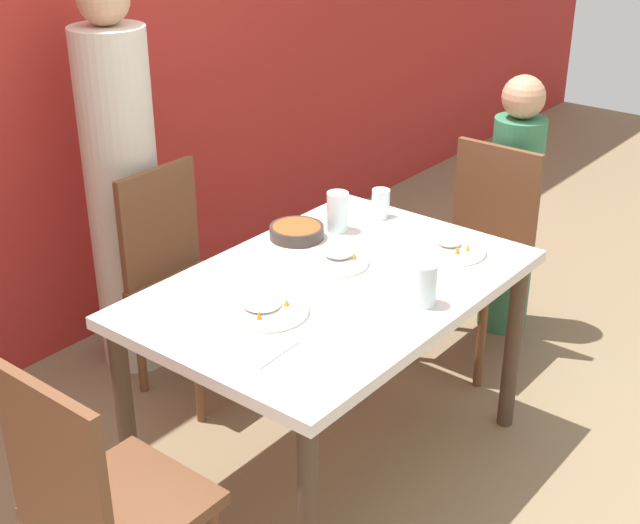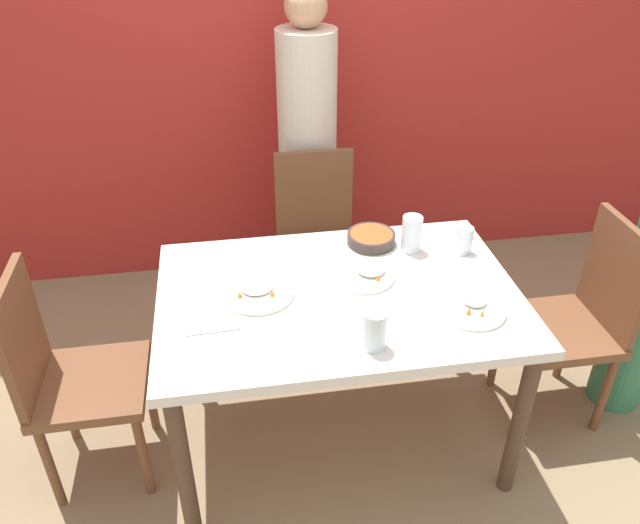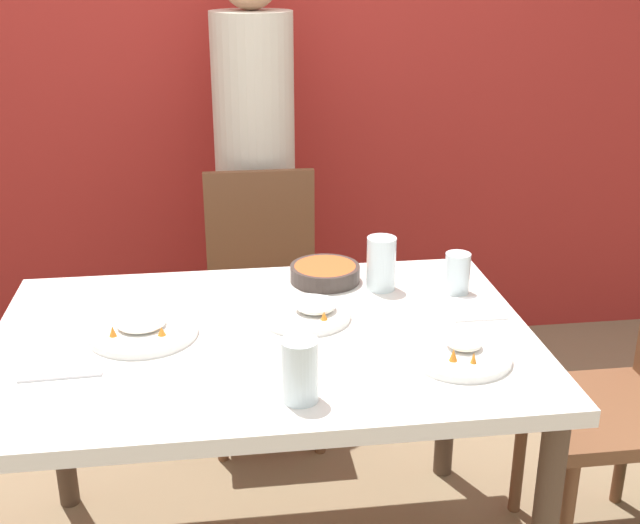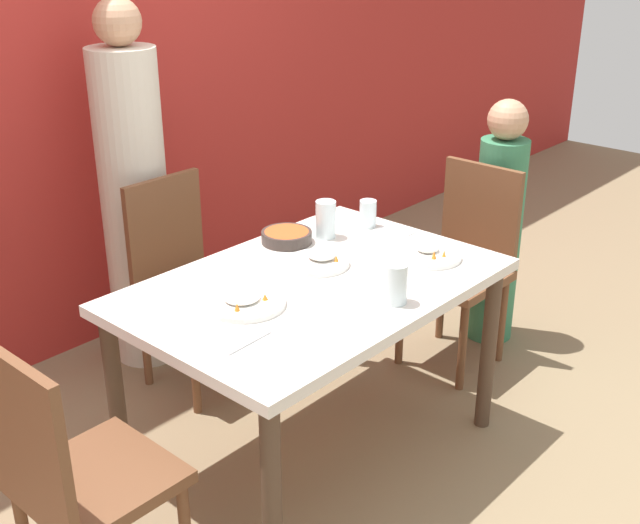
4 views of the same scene
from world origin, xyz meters
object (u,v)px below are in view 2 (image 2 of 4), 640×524
object	(u,v)px
chair_adult_spot	(318,240)
plate_rice_adult	(258,291)
bowl_curry	(371,238)
glass_water_tall	(412,234)
person_adult	(308,163)
chair_child_spot	(578,317)

from	to	relation	value
chair_adult_spot	plate_rice_adult	bearing A→B (deg)	-114.46
chair_adult_spot	bowl_curry	xyz separation A→B (m)	(0.15, -0.46, 0.26)
glass_water_tall	person_adult	bearing A→B (deg)	108.96
chair_adult_spot	chair_child_spot	distance (m)	1.23
chair_adult_spot	plate_rice_adult	xyz separation A→B (m)	(-0.34, -0.74, 0.25)
chair_adult_spot	person_adult	bearing A→B (deg)	90.00
chair_adult_spot	glass_water_tall	xyz separation A→B (m)	(0.29, -0.54, 0.31)
chair_adult_spot	chair_child_spot	xyz separation A→B (m)	(0.95, -0.78, 0.00)
chair_adult_spot	glass_water_tall	size ratio (longest dim) A/B	6.07
person_adult	glass_water_tall	distance (m)	0.90
chair_adult_spot	person_adult	world-z (taller)	person_adult
chair_child_spot	bowl_curry	distance (m)	0.90
plate_rice_adult	glass_water_tall	world-z (taller)	glass_water_tall
chair_child_spot	person_adult	size ratio (longest dim) A/B	0.56
glass_water_tall	plate_rice_adult	bearing A→B (deg)	-161.88
chair_child_spot	plate_rice_adult	world-z (taller)	chair_child_spot
chair_child_spot	plate_rice_adult	xyz separation A→B (m)	(-1.29, 0.04, 0.25)
chair_adult_spot	glass_water_tall	bearing A→B (deg)	-61.41
plate_rice_adult	glass_water_tall	size ratio (longest dim) A/B	1.79
chair_child_spot	glass_water_tall	xyz separation A→B (m)	(-0.66, 0.24, 0.31)
bowl_curry	plate_rice_adult	xyz separation A→B (m)	(-0.49, -0.28, -0.01)
chair_child_spot	glass_water_tall	bearing A→B (deg)	-110.43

